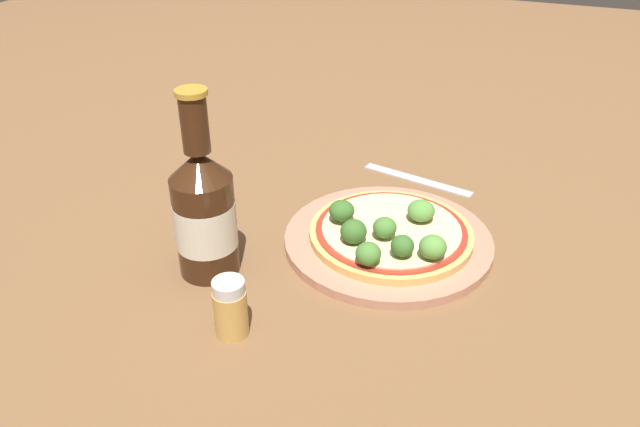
% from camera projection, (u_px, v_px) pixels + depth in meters
% --- Properties ---
extents(ground_plane, '(3.00, 3.00, 0.00)m').
position_uv_depth(ground_plane, '(369.00, 240.00, 0.81)').
color(ground_plane, brown).
extents(plate, '(0.27, 0.27, 0.01)m').
position_uv_depth(plate, '(387.00, 242.00, 0.80)').
color(plate, tan).
rests_on(plate, ground_plane).
extents(pizza, '(0.21, 0.21, 0.01)m').
position_uv_depth(pizza, '(390.00, 234.00, 0.79)').
color(pizza, tan).
rests_on(pizza, plate).
extents(broccoli_floret_0, '(0.03, 0.03, 0.03)m').
position_uv_depth(broccoli_floret_0, '(433.00, 247.00, 0.72)').
color(broccoli_floret_0, '#7A9E5B').
rests_on(broccoli_floret_0, pizza).
extents(broccoli_floret_1, '(0.03, 0.03, 0.03)m').
position_uv_depth(broccoli_floret_1, '(421.00, 211.00, 0.79)').
color(broccoli_floret_1, '#7A9E5B').
rests_on(broccoli_floret_1, pizza).
extents(broccoli_floret_2, '(0.03, 0.03, 0.03)m').
position_uv_depth(broccoli_floret_2, '(402.00, 246.00, 0.73)').
color(broccoli_floret_2, '#7A9E5B').
rests_on(broccoli_floret_2, pizza).
extents(broccoli_floret_3, '(0.03, 0.03, 0.03)m').
position_uv_depth(broccoli_floret_3, '(353.00, 231.00, 0.75)').
color(broccoli_floret_3, '#7A9E5B').
rests_on(broccoli_floret_3, pizza).
extents(broccoli_floret_4, '(0.03, 0.03, 0.03)m').
position_uv_depth(broccoli_floret_4, '(385.00, 228.00, 0.76)').
color(broccoli_floret_4, '#7A9E5B').
rests_on(broccoli_floret_4, pizza).
extents(broccoli_floret_5, '(0.03, 0.03, 0.03)m').
position_uv_depth(broccoli_floret_5, '(368.00, 254.00, 0.71)').
color(broccoli_floret_5, '#7A9E5B').
rests_on(broccoli_floret_5, pizza).
extents(broccoli_floret_6, '(0.03, 0.03, 0.03)m').
position_uv_depth(broccoli_floret_6, '(342.00, 211.00, 0.79)').
color(broccoli_floret_6, '#7A9E5B').
rests_on(broccoli_floret_6, pizza).
extents(beer_bottle, '(0.07, 0.07, 0.23)m').
position_uv_depth(beer_bottle, '(204.00, 211.00, 0.71)').
color(beer_bottle, '#381E0F').
rests_on(beer_bottle, ground_plane).
extents(pepper_shaker, '(0.04, 0.04, 0.07)m').
position_uv_depth(pepper_shaker, '(230.00, 308.00, 0.64)').
color(pepper_shaker, tan).
rests_on(pepper_shaker, ground_plane).
extents(fork, '(0.05, 0.18, 0.00)m').
position_uv_depth(fork, '(417.00, 179.00, 0.95)').
color(fork, '#B2B2B7').
rests_on(fork, ground_plane).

